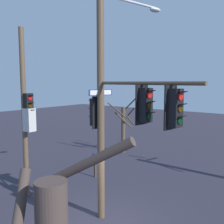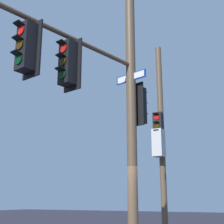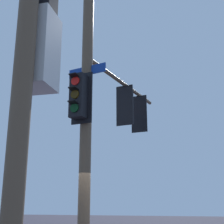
{
  "view_description": "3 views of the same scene",
  "coord_description": "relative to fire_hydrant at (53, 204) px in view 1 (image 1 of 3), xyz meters",
  "views": [
    {
      "loc": [
        7.37,
        6.14,
        5.52
      ],
      "look_at": [
        -0.4,
        0.1,
        4.39
      ],
      "focal_mm": 41.74,
      "sensor_mm": 36.0,
      "label": 1
    },
    {
      "loc": [
        -4.3,
        7.81,
        1.6
      ],
      "look_at": [
        0.05,
        -0.04,
        4.02
      ],
      "focal_mm": 52.73,
      "sensor_mm": 36.0,
      "label": 2
    },
    {
      "loc": [
        2.19,
        -7.78,
        1.83
      ],
      "look_at": [
        0.21,
        -0.08,
        4.06
      ],
      "focal_mm": 51.71,
      "sensor_mm": 36.0,
      "label": 3
    }
  ],
  "objects": [
    {
      "name": "ground_plane",
      "position": [
        -0.55,
        2.34,
        -0.34
      ],
      "size": [
        80.0,
        80.0,
        0.0
      ],
      "primitive_type": "plane",
      "color": "#2E2B38"
    },
    {
      "name": "bare_tree_across_street",
      "position": [
        -9.57,
        -3.08,
        1.77
      ],
      "size": [
        1.84,
        1.84,
        4.47
      ],
      "color": "brown",
      "rests_on": "ground"
    },
    {
      "name": "secondary_pole_assembly",
      "position": [
        -0.26,
        -2.11,
        3.67
      ],
      "size": [
        0.41,
        0.78,
        8.02
      ],
      "rotation": [
        0.0,
        0.0,
        1.59
      ],
      "color": "brown",
      "rests_on": "ground"
    },
    {
      "name": "mailbox",
      "position": [
        -4.14,
        -1.28,
        0.76
      ],
      "size": [
        0.45,
        0.5,
        1.41
      ],
      "rotation": [
        0.0,
        0.0,
        5.67
      ],
      "color": "#4C3823",
      "rests_on": "ground"
    },
    {
      "name": "fire_hydrant",
      "position": [
        0.0,
        0.0,
        0.0
      ],
      "size": [
        0.38,
        0.24,
        0.73
      ],
      "color": "yellow",
      "rests_on": "ground"
    },
    {
      "name": "main_signal_pole_assembly",
      "position": [
        -0.87,
        2.67,
        4.53
      ],
      "size": [
        4.39,
        5.1,
        9.19
      ],
      "rotation": [
        0.0,
        0.0,
        1.34
      ],
      "color": "brown",
      "rests_on": "ground"
    }
  ]
}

